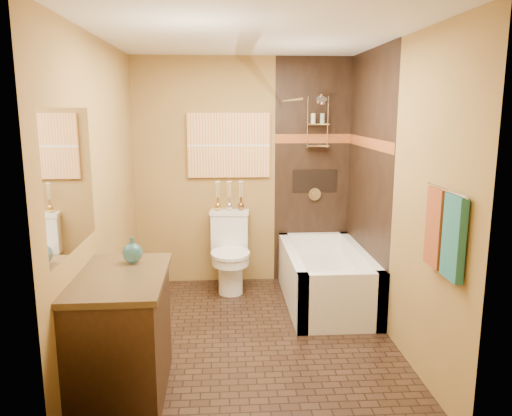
{
  "coord_description": "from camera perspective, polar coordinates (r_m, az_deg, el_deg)",
  "views": [
    {
      "loc": [
        -0.22,
        -4.01,
        1.94
      ],
      "look_at": [
        0.07,
        0.4,
        1.06
      ],
      "focal_mm": 35.0,
      "sensor_mm": 36.0,
      "label": 1
    }
  ],
  "objects": [
    {
      "name": "wall_left",
      "position": [
        4.18,
        -17.25,
        1.22
      ],
      "size": [
        0.02,
        3.0,
        2.5
      ],
      "primitive_type": "cube",
      "color": "#A47F3F",
      "rests_on": "floor"
    },
    {
      "name": "towel_bar",
      "position": [
        3.3,
        20.9,
        1.93
      ],
      "size": [
        0.02,
        0.55,
        0.02
      ],
      "primitive_type": "cylinder",
      "rotation": [
        1.57,
        0.0,
        0.0
      ],
      "color": "silver",
      "rests_on": "wall_right"
    },
    {
      "name": "bud_vases",
      "position": [
        5.47,
        -3.06,
        1.49
      ],
      "size": [
        0.32,
        0.07,
        0.32
      ],
      "color": "gold",
      "rests_on": "toilet"
    },
    {
      "name": "towel_rust",
      "position": [
        3.47,
        19.85,
        -2.13
      ],
      "size": [
        0.05,
        0.22,
        0.52
      ],
      "primitive_type": "cube",
      "color": "maroon",
      "rests_on": "towel_bar"
    },
    {
      "name": "vanity_mirror",
      "position": [
        3.37,
        -20.4,
        3.02
      ],
      "size": [
        0.01,
        1.0,
        0.9
      ],
      "primitive_type": "cube",
      "color": "white",
      "rests_on": "wall_left"
    },
    {
      "name": "shower_fixtures",
      "position": [
        5.49,
        7.04,
        8.3
      ],
      "size": [
        0.24,
        0.33,
        1.16
      ],
      "color": "silver",
      "rests_on": "floor"
    },
    {
      "name": "ceiling",
      "position": [
        4.05,
        -0.63,
        19.18
      ],
      "size": [
        3.0,
        3.0,
        0.0
      ],
      "primitive_type": "plane",
      "color": "silver",
      "rests_on": "wall_back"
    },
    {
      "name": "toilet",
      "position": [
        5.42,
        -2.97,
        -4.99
      ],
      "size": [
        0.44,
        0.65,
        0.84
      ],
      "rotation": [
        0.0,
        0.0,
        -0.1
      ],
      "color": "white",
      "rests_on": "floor"
    },
    {
      "name": "curtain_rod",
      "position": [
        4.8,
        3.76,
        12.17
      ],
      "size": [
        0.03,
        1.55,
        0.03
      ],
      "primitive_type": "cylinder",
      "rotation": [
        1.57,
        0.0,
        0.0
      ],
      "color": "silver",
      "rests_on": "wall_back"
    },
    {
      "name": "bathtub",
      "position": [
        5.16,
        7.96,
        -8.34
      ],
      "size": [
        0.8,
        1.5,
        0.55
      ],
      "color": "white",
      "rests_on": "floor"
    },
    {
      "name": "towel_teal",
      "position": [
        3.24,
        21.67,
        -3.18
      ],
      "size": [
        0.05,
        0.22,
        0.52
      ],
      "primitive_type": "cube",
      "color": "#1E645C",
      "rests_on": "towel_bar"
    },
    {
      "name": "vanity",
      "position": [
        3.61,
        -15.08,
        -13.84
      ],
      "size": [
        0.61,
        0.98,
        0.86
      ],
      "rotation": [
        0.0,
        0.0,
        0.01
      ],
      "color": "black",
      "rests_on": "floor"
    },
    {
      "name": "floor",
      "position": [
        4.46,
        -0.56,
        -14.57
      ],
      "size": [
        3.0,
        3.0,
        0.0
      ],
      "primitive_type": "plane",
      "color": "black",
      "rests_on": "ground"
    },
    {
      "name": "wall_back",
      "position": [
        5.55,
        -1.46,
        4.1
      ],
      "size": [
        2.4,
        0.02,
        2.5
      ],
      "primitive_type": "cube",
      "color": "#A47F3F",
      "rests_on": "floor"
    },
    {
      "name": "mosaic_band_right",
      "position": [
        4.97,
        12.71,
        7.28
      ],
      "size": [
        0.01,
        1.5,
        0.1
      ],
      "primitive_type": "cube",
      "color": "maroon",
      "rests_on": "alcove_tile_right"
    },
    {
      "name": "alcove_tile_right",
      "position": [
        5.01,
        12.64,
        3.05
      ],
      "size": [
        0.01,
        1.5,
        2.5
      ],
      "primitive_type": "cube",
      "color": "black",
      "rests_on": "wall_right"
    },
    {
      "name": "mosaic_band_back",
      "position": [
        5.58,
        6.58,
        7.89
      ],
      "size": [
        0.85,
        0.01,
        0.1
      ],
      "primitive_type": "cube",
      "color": "maroon",
      "rests_on": "alcove_tile_back"
    },
    {
      "name": "alcove_niche",
      "position": [
        5.64,
        6.72,
        3.11
      ],
      "size": [
        0.5,
        0.01,
        0.25
      ],
      "primitive_type": "cube",
      "color": "black",
      "rests_on": "alcove_tile_back"
    },
    {
      "name": "alcove_tile_back",
      "position": [
        5.63,
        6.48,
        4.13
      ],
      "size": [
        0.85,
        0.01,
        2.5
      ],
      "primitive_type": "cube",
      "color": "black",
      "rests_on": "wall_back"
    },
    {
      "name": "sunset_painting",
      "position": [
        5.49,
        -3.13,
        7.16
      ],
      "size": [
        0.9,
        0.04,
        0.7
      ],
      "primitive_type": "cube",
      "color": "orange",
      "rests_on": "wall_back"
    },
    {
      "name": "wall_front",
      "position": [
        2.61,
        1.26,
        -4.13
      ],
      "size": [
        2.4,
        0.02,
        2.5
      ],
      "primitive_type": "cube",
      "color": "#A47F3F",
      "rests_on": "floor"
    },
    {
      "name": "wall_right",
      "position": [
        4.31,
        15.57,
        1.6
      ],
      "size": [
        0.02,
        3.0,
        2.5
      ],
      "primitive_type": "cube",
      "color": "#A47F3F",
      "rests_on": "floor"
    },
    {
      "name": "teal_bottle",
      "position": [
        3.66,
        -13.96,
        -4.71
      ],
      "size": [
        0.15,
        0.15,
        0.23
      ],
      "primitive_type": null,
      "rotation": [
        0.0,
        0.0,
        -0.05
      ],
      "color": "#24636C",
      "rests_on": "vanity"
    }
  ]
}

